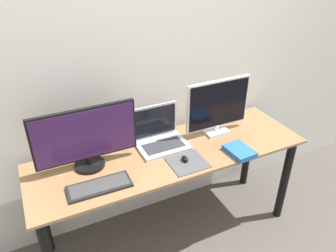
# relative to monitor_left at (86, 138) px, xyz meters

# --- Properties ---
(wall_back) EXTENTS (7.00, 0.05, 2.50)m
(wall_back) POSITION_rel_monitor_left_xyz_m (0.51, 0.27, 0.32)
(wall_back) COLOR silver
(wall_back) RESTS_ON ground_plane
(desk) EXTENTS (1.82, 0.57, 0.73)m
(desk) POSITION_rel_monitor_left_xyz_m (0.51, -0.08, -0.34)
(desk) COLOR olive
(desk) RESTS_ON ground_plane
(monitor_left) EXTENTS (0.61, 0.18, 0.39)m
(monitor_left) POSITION_rel_monitor_left_xyz_m (0.00, 0.00, 0.00)
(monitor_left) COLOR black
(monitor_left) RESTS_ON desk
(monitor_right) EXTENTS (0.48, 0.12, 0.40)m
(monitor_right) POSITION_rel_monitor_left_xyz_m (0.91, 0.00, 0.01)
(monitor_right) COLOR silver
(monitor_right) RESTS_ON desk
(laptop) EXTENTS (0.33, 0.25, 0.25)m
(laptop) POSITION_rel_monitor_left_xyz_m (0.49, 0.05, -0.14)
(laptop) COLOR silver
(laptop) RESTS_ON desk
(keyboard) EXTENTS (0.36, 0.15, 0.02)m
(keyboard) POSITION_rel_monitor_left_xyz_m (-0.00, -0.22, -0.19)
(keyboard) COLOR black
(keyboard) RESTS_ON desk
(mousepad) EXTENTS (0.23, 0.21, 0.00)m
(mousepad) POSITION_rel_monitor_left_xyz_m (0.55, -0.23, -0.20)
(mousepad) COLOR #47474C
(mousepad) RESTS_ON desk
(mouse) EXTENTS (0.04, 0.06, 0.03)m
(mouse) POSITION_rel_monitor_left_xyz_m (0.54, -0.21, -0.18)
(mouse) COLOR black
(mouse) RESTS_ON mousepad
(book) EXTENTS (0.16, 0.20, 0.03)m
(book) POSITION_rel_monitor_left_xyz_m (0.91, -0.29, -0.19)
(book) COLOR #235B9E
(book) RESTS_ON desk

